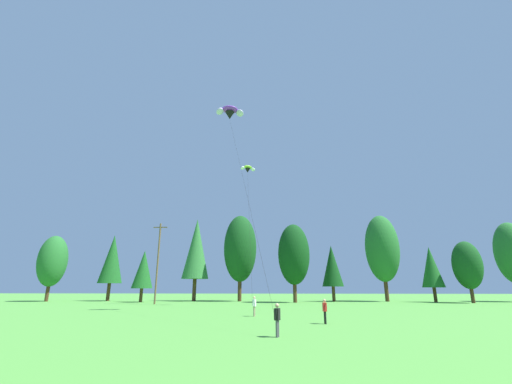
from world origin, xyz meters
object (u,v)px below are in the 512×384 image
utility_pole (158,261)px  parafoil_kite_mid_purple (230,112)px  kite_flyer_near (254,305)px  kite_flyer_far (325,309)px  parafoil_kite_high_lime_white (248,169)px  kite_flyer_mid (277,317)px

utility_pole → parafoil_kite_mid_purple: bearing=-49.4°
kite_flyer_near → kite_flyer_far: bearing=-47.5°
kite_flyer_far → parafoil_kite_high_lime_white: (-7.23, 21.37, 18.46)m
kite_flyer_far → kite_flyer_near: bearing=132.5°
utility_pole → kite_flyer_near: size_ratio=7.14×
parafoil_kite_high_lime_white → parafoil_kite_mid_purple: 11.18m
kite_flyer_mid → parafoil_kite_high_lime_white: (-3.75, 27.91, 18.46)m
kite_flyer_near → parafoil_kite_mid_purple: (-3.30, 5.03, 22.09)m
kite_flyer_near → parafoil_kite_high_lime_white: parafoil_kite_high_lime_white is taller
utility_pole → kite_flyer_near: 25.79m
utility_pole → kite_flyer_far: size_ratio=7.14×
kite_flyer_mid → parafoil_kite_mid_purple: parafoil_kite_mid_purple is taller
kite_flyer_near → parafoil_kite_high_lime_white: bearing=96.8°
kite_flyer_near → utility_pole: bearing=128.9°
kite_flyer_mid → parafoil_kite_mid_purple: (-5.20, 17.44, 22.09)m
parafoil_kite_high_lime_white → kite_flyer_near: bearing=-83.2°
parafoil_kite_mid_purple → kite_flyer_mid: bearing=-73.4°
parafoil_kite_mid_purple → parafoil_kite_high_lime_white: bearing=82.1°
kite_flyer_mid → parafoil_kite_mid_purple: size_ratio=0.07×
utility_pole → kite_flyer_near: bearing=-51.1°
kite_flyer_far → parafoil_kite_mid_purple: bearing=128.5°
kite_flyer_mid → kite_flyer_far: bearing=62.0°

